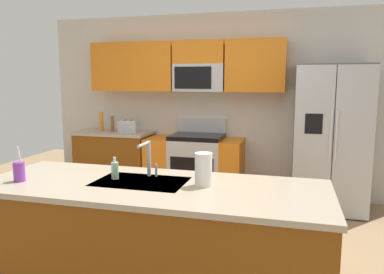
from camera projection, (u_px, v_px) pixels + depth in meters
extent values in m
plane|color=#997A56|center=(173.00, 254.00, 3.57)|extent=(9.00, 9.00, 0.00)
cube|color=beige|center=(218.00, 105.00, 5.43)|extent=(5.20, 0.10, 2.60)
cube|color=orange|center=(117.00, 67.00, 5.54)|extent=(0.70, 0.32, 0.70)
cube|color=orange|center=(156.00, 67.00, 5.37)|extent=(0.54, 0.32, 0.70)
cube|color=orange|center=(256.00, 66.00, 5.00)|extent=(0.80, 0.32, 0.70)
cube|color=#B7BABF|center=(200.00, 78.00, 5.23)|extent=(0.72, 0.32, 0.38)
cube|color=black|center=(193.00, 78.00, 5.09)|extent=(0.52, 0.01, 0.30)
cube|color=orange|center=(200.00, 52.00, 5.18)|extent=(0.72, 0.32, 0.32)
cube|color=brown|center=(115.00, 162.00, 5.62)|extent=(1.08, 0.60, 0.86)
cube|color=tan|center=(114.00, 133.00, 5.55)|extent=(1.11, 0.63, 0.04)
cube|color=#B7BABF|center=(197.00, 168.00, 5.28)|extent=(0.72, 0.60, 0.84)
cube|color=black|center=(191.00, 171.00, 4.99)|extent=(0.60, 0.01, 0.36)
cube|color=black|center=(197.00, 137.00, 5.22)|extent=(0.72, 0.60, 0.06)
cube|color=#B7BABF|center=(202.00, 125.00, 5.46)|extent=(0.72, 0.06, 0.20)
cube|color=orange|center=(161.00, 166.00, 5.43)|extent=(0.36, 0.60, 0.84)
cube|color=orange|center=(232.00, 170.00, 5.15)|extent=(0.28, 0.60, 0.84)
cube|color=#4C4F54|center=(330.00, 138.00, 4.71)|extent=(0.90, 0.70, 1.85)
cube|color=#B7BABF|center=(313.00, 142.00, 4.41)|extent=(0.44, 0.04, 1.81)
cube|color=#B7BABF|center=(353.00, 144.00, 4.29)|extent=(0.44, 0.04, 1.81)
cylinder|color=silver|center=(331.00, 135.00, 4.32)|extent=(0.02, 0.02, 0.60)
cylinder|color=silver|center=(336.00, 136.00, 4.30)|extent=(0.02, 0.02, 0.60)
cube|color=black|center=(314.00, 124.00, 4.36)|extent=(0.20, 0.00, 0.24)
cube|color=brown|center=(152.00, 245.00, 2.78)|extent=(2.52, 0.91, 0.86)
cube|color=tan|center=(151.00, 187.00, 2.71)|extent=(2.56, 0.95, 0.04)
cube|color=#B7BABF|center=(141.00, 183.00, 2.78)|extent=(0.68, 0.44, 0.03)
cube|color=#B7BABF|center=(129.00, 126.00, 5.42)|extent=(0.28, 0.16, 0.18)
cube|color=black|center=(125.00, 120.00, 5.42)|extent=(0.03, 0.11, 0.01)
cube|color=black|center=(132.00, 120.00, 5.39)|extent=(0.03, 0.11, 0.01)
cylinder|color=brown|center=(112.00, 124.00, 5.54)|extent=(0.05, 0.05, 0.23)
cylinder|color=orange|center=(101.00, 121.00, 5.60)|extent=(0.06, 0.06, 0.29)
cylinder|color=#B7BABF|center=(149.00, 159.00, 2.92)|extent=(0.03, 0.03, 0.28)
cylinder|color=#B7BABF|center=(144.00, 144.00, 2.81)|extent=(0.02, 0.20, 0.02)
cylinder|color=#B7BABF|center=(156.00, 170.00, 2.92)|extent=(0.02, 0.02, 0.10)
cylinder|color=purple|center=(19.00, 172.00, 2.77)|extent=(0.08, 0.08, 0.15)
cylinder|color=white|center=(19.00, 156.00, 2.75)|extent=(0.01, 0.03, 0.14)
cylinder|color=#A5D8B2|center=(115.00, 171.00, 2.84)|extent=(0.06, 0.06, 0.13)
cylinder|color=white|center=(115.00, 160.00, 2.83)|extent=(0.02, 0.02, 0.04)
cylinder|color=white|center=(203.00, 169.00, 2.64)|extent=(0.12, 0.12, 0.24)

